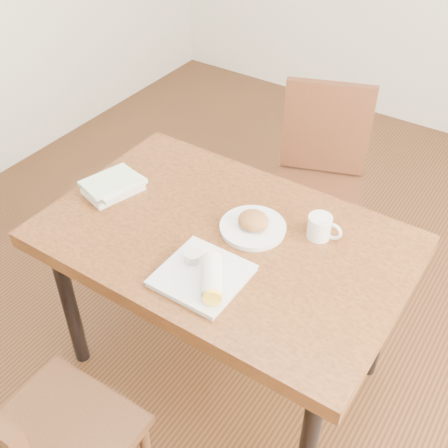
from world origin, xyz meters
The scene contains 8 objects.
ground centered at (0.00, 0.00, -0.01)m, with size 4.00×5.00×0.01m, color #472814.
table centered at (0.00, 0.00, 0.67)m, with size 1.28×0.84×0.75m.
chair_near centered at (-0.08, -0.87, 0.55)m, with size 0.43×0.43×0.95m.
chair_far centered at (0.00, 0.81, 0.55)m, with size 0.54×0.54×0.95m.
plate_scone centered at (0.07, 0.08, 0.77)m, with size 0.24×0.24×0.08m.
coffee_mug centered at (0.28, 0.18, 0.79)m, with size 0.13×0.09×0.09m.
plate_burrito centered at (0.08, -0.23, 0.78)m, with size 0.27×0.27×0.09m.
book_stack centered at (-0.50, -0.02, 0.78)m, with size 0.20×0.24×0.06m.
Camera 1 is at (0.83, -1.24, 2.06)m, focal length 45.00 mm.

